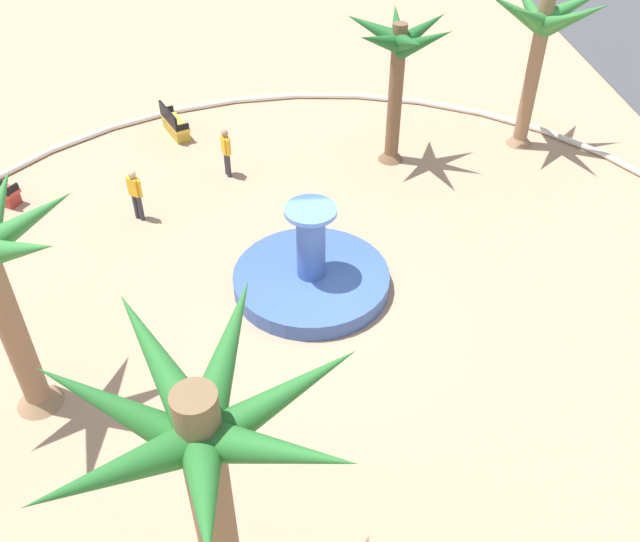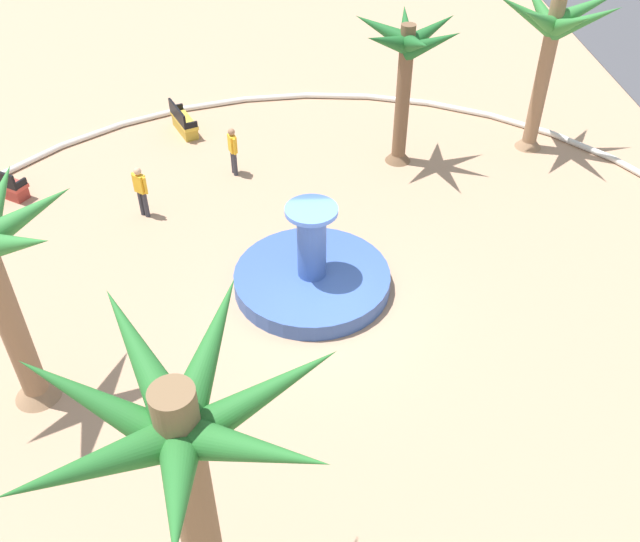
{
  "view_description": "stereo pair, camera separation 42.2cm",
  "coord_description": "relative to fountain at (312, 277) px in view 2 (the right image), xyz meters",
  "views": [
    {
      "loc": [
        12.64,
        -1.16,
        11.64
      ],
      "look_at": [
        -0.25,
        -0.07,
        1.0
      ],
      "focal_mm": 38.72,
      "sensor_mm": 36.0,
      "label": 1
    },
    {
      "loc": [
        12.67,
        -0.74,
        11.64
      ],
      "look_at": [
        -0.25,
        -0.07,
        1.0
      ],
      "focal_mm": 38.72,
      "sensor_mm": 36.0,
      "label": 2
    }
  ],
  "objects": [
    {
      "name": "bench_west",
      "position": [
        -8.57,
        -4.12,
        0.01
      ],
      "size": [
        1.66,
        1.12,
        1.0
      ],
      "color": "gold",
      "rests_on": "ground"
    },
    {
      "name": "person_cyclist_photo",
      "position": [
        -5.69,
        -2.24,
        0.55
      ],
      "size": [
        0.5,
        0.31,
        1.6
      ],
      "color": "#33333D",
      "rests_on": "ground"
    },
    {
      "name": "person_pedestrian_stroll",
      "position": [
        -3.48,
        -4.77,
        0.56
      ],
      "size": [
        0.36,
        0.45,
        1.61
      ],
      "color": "#33333D",
      "rests_on": "ground"
    },
    {
      "name": "palm_tree_near_fountain",
      "position": [
        8.3,
        -1.9,
        3.94
      ],
      "size": [
        4.27,
        4.16,
        5.95
      ],
      "color": "brown",
      "rests_on": "ground"
    },
    {
      "name": "fountain",
      "position": [
        0.0,
        0.0,
        0.0
      ],
      "size": [
        4.01,
        4.01,
        2.44
      ],
      "color": "#38569E",
      "rests_on": "ground"
    },
    {
      "name": "ground_plane",
      "position": [
        0.85,
        0.25,
        -0.34
      ],
      "size": [
        80.0,
        80.0,
        0.0
      ],
      "primitive_type": "plane",
      "color": "tan"
    },
    {
      "name": "palm_tree_far_side",
      "position": [
        -6.9,
        7.69,
        3.56
      ],
      "size": [
        3.95,
        4.06,
        5.27
      ],
      "color": "#8E6B4C",
      "rests_on": "ground"
    },
    {
      "name": "plaza_curb",
      "position": [
        0.85,
        0.25,
        -0.24
      ],
      "size": [
        24.1,
        24.1,
        0.2
      ],
      "primitive_type": "torus",
      "color": "silver",
      "rests_on": "ground"
    },
    {
      "name": "palm_tree_by_curb",
      "position": [
        -6.22,
        3.12,
        3.16
      ],
      "size": [
        3.5,
        3.36,
        4.77
      ],
      "color": "brown",
      "rests_on": "ground"
    },
    {
      "name": "bench_east",
      "position": [
        -4.79,
        -9.18,
        0.01
      ],
      "size": [
        1.25,
        1.63,
        1.0
      ],
      "color": "#B73D33",
      "rests_on": "ground"
    }
  ]
}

